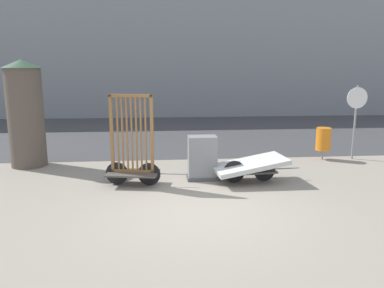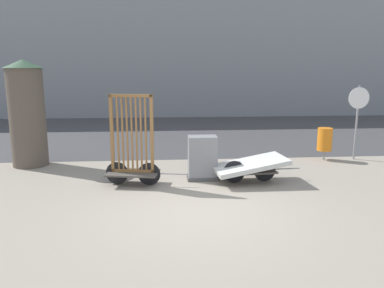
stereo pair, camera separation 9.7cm
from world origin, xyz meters
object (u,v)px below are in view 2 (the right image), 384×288
(advertising_column, at_px, (27,113))
(trash_bin, at_px, (325,139))
(sign_post, at_px, (358,111))
(bike_cart_with_bedframe, at_px, (133,155))
(bike_cart_with_mattress, at_px, (250,166))
(utility_cabinet, at_px, (202,159))

(advertising_column, bearing_deg, trash_bin, 0.00)
(advertising_column, bearing_deg, sign_post, -0.06)
(trash_bin, bearing_deg, advertising_column, 180.00)
(bike_cart_with_bedframe, distance_m, bike_cart_with_mattress, 2.84)
(bike_cart_with_bedframe, distance_m, sign_post, 6.95)
(advertising_column, bearing_deg, bike_cart_with_bedframe, -34.41)
(utility_cabinet, height_order, advertising_column, advertising_column)
(utility_cabinet, bearing_deg, bike_cart_with_bedframe, -168.14)
(bike_cart_with_mattress, bearing_deg, trash_bin, 31.91)
(bike_cart_with_bedframe, bearing_deg, sign_post, 27.79)
(bike_cart_with_bedframe, xyz_separation_m, advertising_column, (-3.09, 2.12, 0.79))
(trash_bin, distance_m, sign_post, 1.30)
(bike_cart_with_bedframe, height_order, sign_post, sign_post)
(trash_bin, bearing_deg, bike_cart_with_mattress, -142.91)
(trash_bin, bearing_deg, bike_cart_with_bedframe, -159.37)
(utility_cabinet, relative_size, advertising_column, 0.37)
(bike_cart_with_mattress, height_order, sign_post, sign_post)
(trash_bin, relative_size, advertising_column, 0.33)
(sign_post, bearing_deg, trash_bin, 179.40)
(sign_post, relative_size, advertising_column, 0.75)
(bike_cart_with_bedframe, height_order, utility_cabinet, bike_cart_with_bedframe)
(sign_post, bearing_deg, advertising_column, 179.94)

